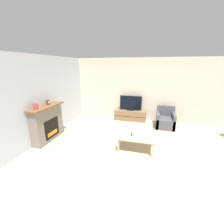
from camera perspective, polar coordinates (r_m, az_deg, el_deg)
The scene contains 11 objects.
ground_plane at distance 4.40m, azimuth 13.74°, elevation -16.02°, with size 24.00×24.00×0.00m, color tan.
wall_back at distance 6.74m, azimuth 15.53°, elevation 7.93°, with size 12.00×0.06×2.70m.
wall_left at distance 5.14m, azimuth -26.92°, elevation 3.87°, with size 0.06×12.00×2.70m.
fireplace at distance 5.31m, azimuth -23.42°, elevation -3.78°, with size 0.43×1.35×1.17m.
mantel_vase_left at distance 4.82m, azimuth -27.14°, elevation 1.98°, with size 0.14×0.14×0.21m.
mantel_clock at distance 5.22m, azimuth -23.21°, elevation 3.37°, with size 0.08×0.11×0.15m.
tv_stand at distance 6.80m, azimuth 6.95°, elevation -1.21°, with size 1.39×0.41×0.46m.
tv at distance 6.64m, azimuth 7.12°, elevation 3.19°, with size 0.95×0.18×0.65m.
armchair at distance 6.36m, azimuth 19.61°, elevation -3.04°, with size 0.70×0.76×0.82m.
coffee_table at distance 4.47m, azimuth 9.26°, elevation -9.67°, with size 1.02×0.64×0.42m.
remote at distance 4.52m, azimuth 7.54°, elevation -8.43°, with size 0.06×0.15×0.02m.
Camera 1 is at (-0.03, -3.69, 2.38)m, focal length 24.00 mm.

